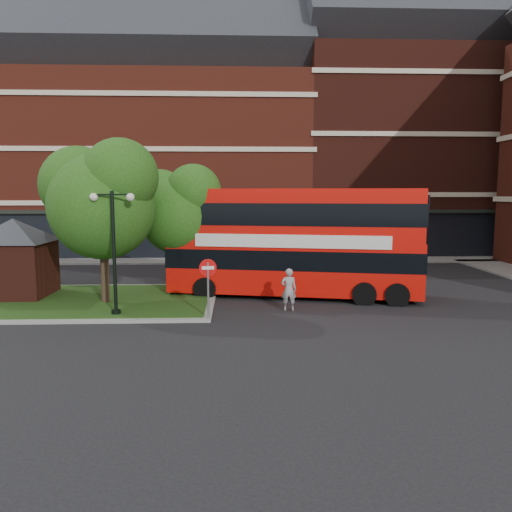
{
  "coord_description": "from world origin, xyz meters",
  "views": [
    {
      "loc": [
        -0.7,
        -19.37,
        4.9
      ],
      "look_at": [
        0.2,
        3.62,
        2.0
      ],
      "focal_mm": 35.0,
      "sensor_mm": 36.0,
      "label": 1
    }
  ],
  "objects_px": {
    "bus": "(293,235)",
    "car_white": "(337,251)",
    "car_silver": "(253,255)",
    "woman": "(289,290)"
  },
  "relations": [
    {
      "from": "bus",
      "to": "woman",
      "type": "relative_size",
      "value": 6.72
    },
    {
      "from": "bus",
      "to": "car_silver",
      "type": "xyz_separation_m",
      "value": [
        -1.53,
        10.5,
        -2.25
      ]
    },
    {
      "from": "woman",
      "to": "car_white",
      "type": "xyz_separation_m",
      "value": [
        5.05,
        14.92,
        -0.16
      ]
    },
    {
      "from": "car_white",
      "to": "woman",
      "type": "bearing_deg",
      "value": 168.16
    },
    {
      "from": "bus",
      "to": "car_white",
      "type": "xyz_separation_m",
      "value": [
        4.54,
        12.0,
        -2.2
      ]
    },
    {
      "from": "woman",
      "to": "car_silver",
      "type": "xyz_separation_m",
      "value": [
        -1.02,
        13.42,
        -0.21
      ]
    },
    {
      "from": "woman",
      "to": "car_silver",
      "type": "bearing_deg",
      "value": -81.14
    },
    {
      "from": "bus",
      "to": "woman",
      "type": "distance_m",
      "value": 3.6
    },
    {
      "from": "bus",
      "to": "woman",
      "type": "xyz_separation_m",
      "value": [
        -0.51,
        -2.91,
        -2.04
      ]
    },
    {
      "from": "woman",
      "to": "car_silver",
      "type": "distance_m",
      "value": 13.46
    }
  ]
}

